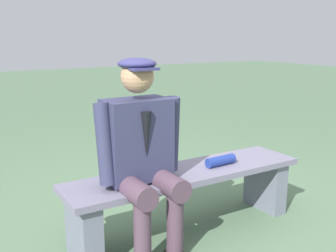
# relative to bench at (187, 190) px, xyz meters

# --- Properties ---
(ground_plane) EXTENTS (30.00, 30.00, 0.00)m
(ground_plane) POSITION_rel_bench_xyz_m (0.00, 0.00, -0.32)
(ground_plane) COLOR #547153
(bench) EXTENTS (1.82, 0.44, 0.47)m
(bench) POSITION_rel_bench_xyz_m (0.00, 0.00, 0.00)
(bench) COLOR slate
(bench) RESTS_ON ground
(seated_man) EXTENTS (0.60, 0.59, 1.29)m
(seated_man) POSITION_rel_bench_xyz_m (0.40, 0.07, 0.39)
(seated_man) COLOR #313352
(seated_man) RESTS_ON ground
(rolled_magazine) EXTENTS (0.25, 0.08, 0.07)m
(rolled_magazine) POSITION_rel_bench_xyz_m (-0.28, 0.04, 0.19)
(rolled_magazine) COLOR navy
(rolled_magazine) RESTS_ON bench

